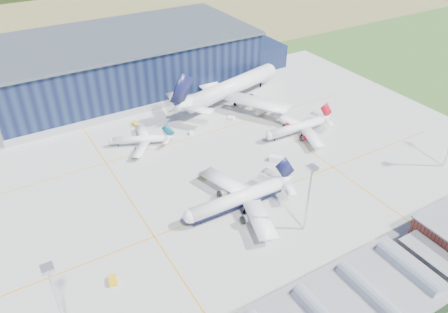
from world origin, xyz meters
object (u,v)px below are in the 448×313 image
Objects in this scene: gse_tug_a at (206,175)px; gse_van_c at (430,215)px; airliner_red at (297,123)px; airliner_navy at (237,193)px; light_mast_center at (309,188)px; airliner_regional at (139,136)px; gse_tug_c at (135,124)px; airliner_widebody at (231,79)px; gse_van_b at (276,159)px; light_mast_west at (55,292)px; gse_tug_b at (113,281)px; car_a at (369,255)px; gse_cart_b at (231,118)px; gse_cart_a at (191,133)px; hangar at (129,64)px.

gse_van_c is (49.02, -54.57, 0.38)m from gse_tug_a.
airliner_red is 46.16m from gse_tug_a.
light_mast_center is at bearing 125.90° from airliner_navy.
airliner_red reaches higher than airliner_regional.
gse_tug_a is at bearing 108.00° from light_mast_center.
light_mast_center is 89.66m from gse_tug_c.
airliner_regional is at bearing -178.59° from airliner_widebody.
gse_van_b is 54.63m from gse_van_c.
airliner_regional is at bearing 57.09° from light_mast_west.
airliner_red is 95.80m from gse_tug_b.
light_mast_center is 24.74m from car_a.
gse_cart_b is at bearing -155.73° from airliner_regional.
gse_tug_a is (-39.13, -46.43, -10.13)m from airliner_widebody.
gse_tug_a reaches higher than gse_tug_c.
airliner_regional reaches higher than gse_tug_a.
airliner_navy is 8.91× the size of gse_van_b.
airliner_navy is at bearing 12.15° from car_a.
airliner_navy is 1.59× the size of airliner_regional.
gse_tug_a is 52.13m from gse_tug_b.
light_mast_west reaches higher than gse_tug_c.
gse_tug_b is at bearing 153.32° from gse_van_b.
airliner_navy is at bearing 17.42° from light_mast_west.
gse_van_c reaches higher than car_a.
gse_tug_b is at bearing -144.77° from gse_tug_a.
gse_tug_a is 27.33m from gse_van_b.
light_mast_west is at bearing -178.01° from gse_cart_b.
airliner_red is 61.35m from gse_van_c.
light_mast_west is 0.69× the size of airliner_red.
light_mast_center reaches higher than gse_tug_c.
gse_cart_a is at bearing 45.30° from light_mast_west.
hangar reaches higher than gse_tug_c.
gse_tug_c is at bearing 163.82° from airliner_widebody.
light_mast_west is 0.88× the size of airliner_regional.
gse_cart_b is (29.86, 51.84, -6.15)m from airliner_navy.
light_mast_center reaches higher than gse_van_b.
airliner_navy is at bearing -79.15° from gse_cart_a.
airliner_regional reaches higher than gse_van_b.
light_mast_center reaches higher than gse_cart_a.
airliner_regional is 53.27m from gse_van_b.
airliner_regional reaches higher than gse_tug_b.
gse_van_c is at bearing -3.04° from gse_tug_b.
hangar reaches higher than light_mast_center.
light_mast_west is 70.00m from light_mast_center.
airliner_navy is 14.46× the size of gse_cart_b.
gse_van_c is at bearing -103.97° from car_a.
airliner_regional is (-24.70, 70.00, -11.18)m from light_mast_center.
gse_tug_c is (-13.14, -38.74, -10.96)m from hangar.
gse_cart_a is (52.48, 57.43, -0.12)m from gse_tug_b.
gse_van_b is (17.92, -33.23, 0.49)m from gse_cart_a.
airliner_regional is at bearing 91.69° from gse_van_b.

